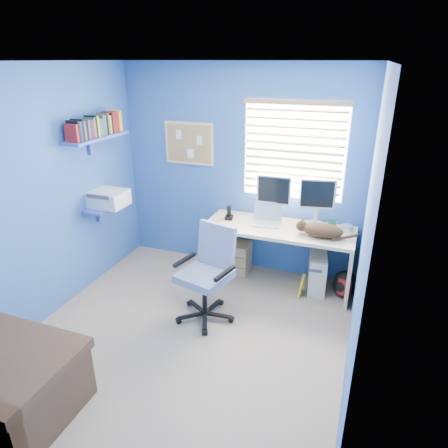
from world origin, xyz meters
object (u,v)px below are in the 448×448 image
(desk, at_px, (277,256))
(tower_pc, at_px, (317,272))
(laptop, at_px, (266,215))
(office_chair, at_px, (207,285))
(cat, at_px, (323,230))

(desk, distance_m, tower_pc, 0.49)
(laptop, xyz_separation_m, office_chair, (-0.37, -0.91, -0.48))
(office_chair, bearing_deg, laptop, 68.22)
(office_chair, bearing_deg, desk, 58.96)
(laptop, height_order, cat, laptop)
(desk, relative_size, laptop, 5.13)
(laptop, xyz_separation_m, tower_pc, (0.63, 0.01, -0.62))
(laptop, bearing_deg, office_chair, -116.16)
(laptop, relative_size, cat, 0.76)
(laptop, bearing_deg, desk, -15.64)
(desk, height_order, cat, cat)
(laptop, height_order, office_chair, office_chair)
(cat, height_order, tower_pc, cat)
(desk, bearing_deg, tower_pc, 4.79)
(tower_pc, bearing_deg, laptop, 171.98)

